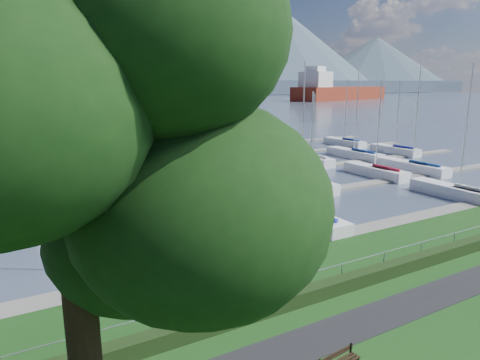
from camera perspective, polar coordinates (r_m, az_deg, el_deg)
path at (r=21.66m, az=20.94°, el=-15.56°), size 160.00×2.00×0.04m
water at (r=275.28m, az=-26.99°, el=9.31°), size 800.00×540.00×0.20m
hedge at (r=23.02m, az=15.92°, el=-12.49°), size 80.00×0.70×0.70m
fence at (r=22.93m, az=15.33°, el=-10.23°), size 80.00×0.04×0.04m
foothill at (r=345.02m, az=-27.80°, el=10.74°), size 900.00×80.00×12.00m
mountains at (r=421.49m, az=-27.84°, el=16.43°), size 1190.00×360.00×115.00m
docks at (r=44.62m, az=-8.97°, el=-0.56°), size 90.00×41.60×0.25m
tree at (r=7.81m, az=-21.22°, el=5.20°), size 8.29×8.00×12.80m
crane at (r=47.91m, az=-2.40°, el=7.23°), size 6.21×13.47×22.35m
cargo_ship_mid at (r=241.42m, az=-13.28°, el=11.00°), size 94.26×21.52×21.50m
cargo_ship_east at (r=269.87m, az=12.81°, el=11.22°), size 78.52×37.01×21.50m
sailboat_fleet at (r=45.90m, az=-14.61°, el=6.85°), size 74.14×49.78×13.65m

